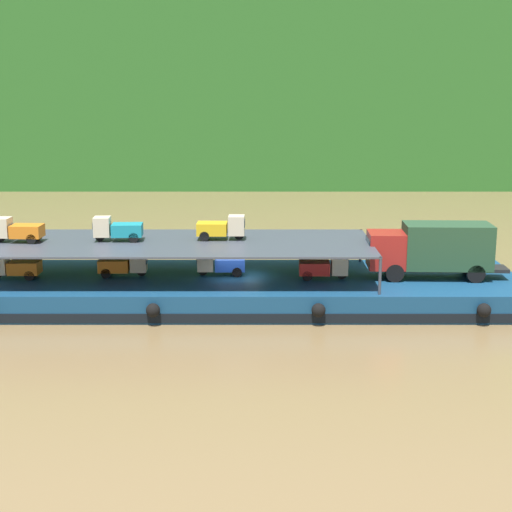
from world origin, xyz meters
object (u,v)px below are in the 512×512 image
(covered_lorry, at_px, (435,249))
(mini_truck_lower_fore, at_px, (327,267))
(mini_truck_lower_stern, at_px, (17,266))
(mini_truck_upper_stern, at_px, (19,230))
(mini_truck_upper_fore, at_px, (224,228))
(mini_truck_lower_mid, at_px, (222,263))
(cargo_barge, at_px, (240,289))
(mini_truck_upper_mid, at_px, (119,229))
(mini_truck_lower_aft, at_px, (126,264))

(covered_lorry, xyz_separation_m, mini_truck_lower_fore, (-6.08, -0.23, -1.00))
(mini_truck_lower_stern, distance_m, mini_truck_upper_stern, 2.06)
(mini_truck_lower_fore, bearing_deg, mini_truck_upper_fore, 167.61)
(mini_truck_lower_stern, relative_size, mini_truck_upper_stern, 0.98)
(mini_truck_lower_mid, bearing_deg, mini_truck_lower_fore, -8.75)
(mini_truck_lower_mid, height_order, mini_truck_upper_fore, mini_truck_upper_fore)
(cargo_barge, distance_m, mini_truck_lower_fore, 5.11)
(cargo_barge, height_order, mini_truck_upper_mid, mini_truck_upper_mid)
(mini_truck_upper_fore, bearing_deg, mini_truck_upper_stern, -176.41)
(mini_truck_lower_aft, bearing_deg, mini_truck_upper_mid, 150.23)
(mini_truck_upper_mid, height_order, mini_truck_upper_fore, same)
(mini_truck_lower_stern, xyz_separation_m, mini_truck_upper_fore, (11.63, 1.18, 2.00))
(cargo_barge, height_order, mini_truck_lower_aft, mini_truck_lower_aft)
(mini_truck_upper_mid, relative_size, mini_truck_upper_fore, 1.01)
(mini_truck_lower_stern, relative_size, mini_truck_upper_mid, 0.98)
(covered_lorry, xyz_separation_m, mini_truck_lower_mid, (-11.98, 0.68, -1.00))
(covered_lorry, distance_m, mini_truck_lower_mid, 12.04)
(mini_truck_upper_fore, bearing_deg, cargo_barge, -41.36)
(covered_lorry, height_order, mini_truck_lower_mid, covered_lorry)
(mini_truck_lower_aft, height_order, mini_truck_lower_mid, same)
(cargo_barge, bearing_deg, mini_truck_upper_fore, 138.64)
(mini_truck_upper_stern, relative_size, mini_truck_upper_fore, 1.01)
(mini_truck_lower_aft, xyz_separation_m, mini_truck_lower_mid, (5.46, 0.24, 0.00))
(mini_truck_lower_aft, distance_m, mini_truck_upper_mid, 2.04)
(mini_truck_lower_mid, height_order, mini_truck_upper_mid, mini_truck_upper_mid)
(mini_truck_upper_mid, bearing_deg, mini_truck_lower_stern, -172.37)
(mini_truck_lower_stern, xyz_separation_m, mini_truck_lower_aft, (6.05, 0.57, 0.00))
(covered_lorry, bearing_deg, mini_truck_lower_fore, -177.86)
(mini_truck_upper_stern, bearing_deg, covered_lorry, -0.80)
(cargo_barge, relative_size, mini_truck_upper_stern, 11.44)
(mini_truck_lower_stern, xyz_separation_m, mini_truck_upper_mid, (5.72, 0.77, 2.00))
(mini_truck_upper_mid, bearing_deg, mini_truck_lower_fore, -4.21)
(covered_lorry, height_order, mini_truck_lower_stern, covered_lorry)
(cargo_barge, xyz_separation_m, mini_truck_upper_mid, (-6.82, 0.39, 3.44))
(mini_truck_lower_stern, height_order, mini_truck_lower_mid, same)
(mini_truck_lower_aft, height_order, mini_truck_lower_fore, same)
(mini_truck_lower_mid, bearing_deg, mini_truck_upper_stern, -178.21)
(covered_lorry, distance_m, mini_truck_upper_fore, 11.96)
(mini_truck_lower_stern, height_order, mini_truck_lower_fore, same)
(mini_truck_lower_aft, relative_size, mini_truck_lower_mid, 1.00)
(mini_truck_upper_mid, bearing_deg, mini_truck_lower_mid, 0.45)
(mini_truck_lower_fore, height_order, mini_truck_upper_mid, mini_truck_upper_mid)
(mini_truck_lower_fore, bearing_deg, cargo_barge, 174.50)
(mini_truck_upper_stern, bearing_deg, mini_truck_lower_stern, -107.38)
(mini_truck_lower_stern, xyz_separation_m, mini_truck_lower_mid, (11.52, 0.81, 0.00))
(cargo_barge, xyz_separation_m, mini_truck_lower_fore, (4.88, -0.47, 1.44))
(mini_truck_lower_stern, relative_size, mini_truck_lower_aft, 0.99)
(mini_truck_lower_aft, distance_m, mini_truck_upper_stern, 6.24)
(cargo_barge, relative_size, mini_truck_lower_mid, 11.52)
(mini_truck_lower_mid, bearing_deg, cargo_barge, -23.25)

